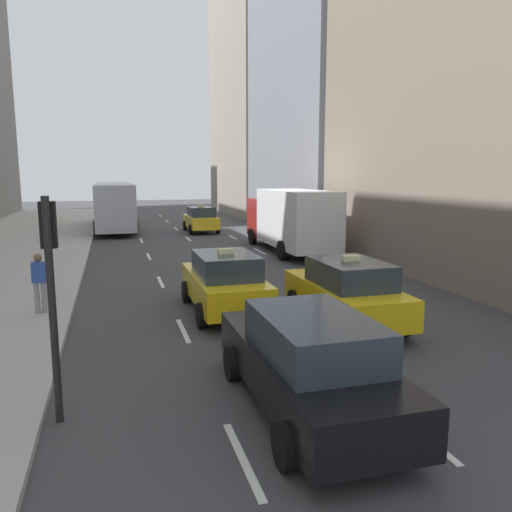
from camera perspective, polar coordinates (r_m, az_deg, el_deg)
lane_markings at (r=21.99m, az=-4.31°, el=-0.94°), size 5.72×56.00×0.01m
taxi_lead at (r=13.29m, az=10.26°, el=-4.03°), size 2.02×4.40×1.87m
taxi_second at (r=14.26m, az=-3.60°, el=-2.98°), size 2.02×4.40×1.87m
taxi_third at (r=34.31m, az=-6.32°, el=4.21°), size 2.02×4.40×1.87m
sedan_black_near at (r=8.44m, az=5.97°, el=-11.86°), size 2.02×4.99×1.72m
city_bus at (r=36.97m, az=-15.86°, el=5.68°), size 2.80×11.61×3.25m
box_truck at (r=25.22m, az=3.91°, el=4.29°), size 2.58×8.40×3.15m
pedestrian_far_walking at (r=14.81m, az=-23.53°, el=-2.55°), size 0.36×0.22×1.65m
traffic_light_pole at (r=8.33m, az=-22.41°, el=-1.81°), size 0.24×0.42×3.60m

